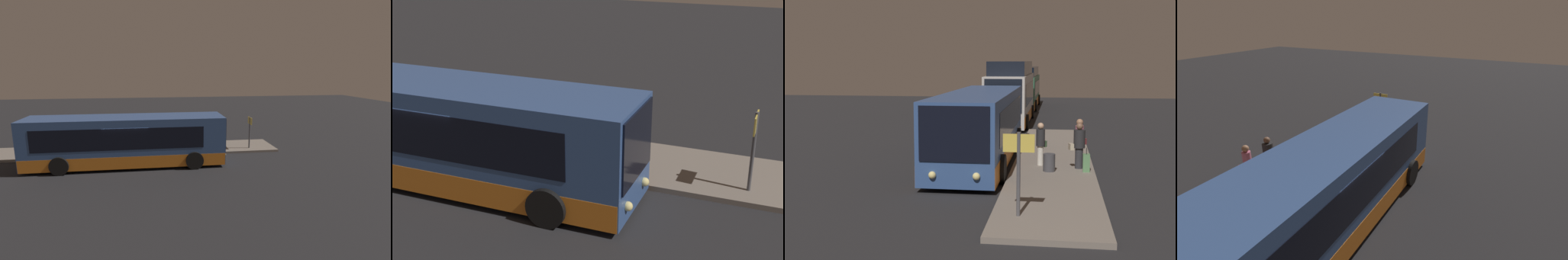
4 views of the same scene
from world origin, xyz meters
The scene contains 9 objects.
ground centered at (0.00, 0.00, 0.00)m, with size 80.00×80.00×0.00m, color #232326.
platform centered at (0.00, 3.14, 0.08)m, with size 20.00×3.08×0.16m.
bus_lead centered at (-0.10, 0.14, 1.45)m, with size 11.47×2.85×2.92m.
passenger_boarding centered at (1.51, 4.10, 1.07)m, with size 0.53×0.67×1.72m.
passenger_waiting centered at (1.06, 2.66, 1.06)m, with size 0.58×0.46×1.66m.
passenger_with_bags centered at (0.48, 4.17, 1.13)m, with size 0.58×0.52×1.77m.
suitcase centered at (2.08, 4.36, 0.48)m, with size 0.34×0.25×0.88m.
sign_post centered at (8.14, 2.33, 1.60)m, with size 0.10×0.82×2.22m.
trash_bin centered at (2.21, 3.02, 0.48)m, with size 0.44×0.44×0.65m.
Camera 2 is at (8.99, -11.46, 6.85)m, focal length 50.00 mm.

